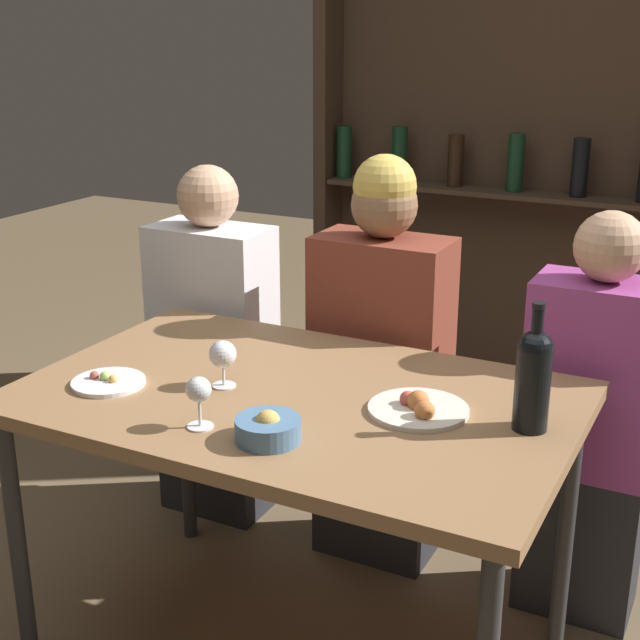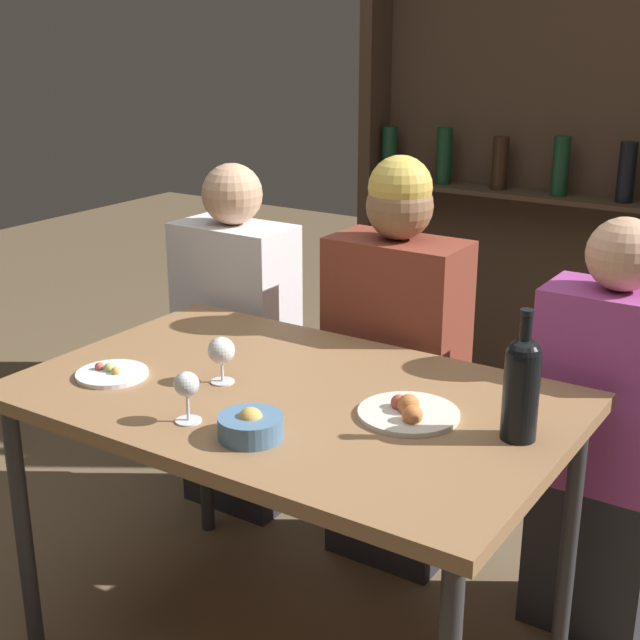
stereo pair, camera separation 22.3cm
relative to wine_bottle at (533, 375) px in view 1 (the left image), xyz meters
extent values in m
cube|color=olive|center=(-0.56, -0.06, -0.15)|extent=(1.34, 0.85, 0.04)
cylinder|color=#2D2D30|center=(-1.16, -0.43, -0.53)|extent=(0.04, 0.04, 0.74)
cylinder|color=#2D2D30|center=(-1.16, 0.30, -0.53)|extent=(0.04, 0.04, 0.74)
cylinder|color=#2D2D30|center=(0.05, 0.30, -0.53)|extent=(0.04, 0.04, 0.74)
cube|color=#38281C|center=(-0.56, 1.95, 0.21)|extent=(1.74, 0.02, 2.22)
cube|color=#38281C|center=(-1.42, 1.84, 0.21)|extent=(0.06, 0.18, 2.22)
cube|color=#38281C|center=(-0.56, 1.84, 0.05)|extent=(1.66, 0.18, 0.02)
cylinder|color=black|center=(-1.34, 1.84, 0.17)|extent=(0.07, 0.07, 0.23)
cylinder|color=black|center=(-1.07, 1.84, 0.18)|extent=(0.07, 0.07, 0.24)
cylinder|color=black|center=(-0.82, 1.85, 0.17)|extent=(0.07, 0.07, 0.22)
cylinder|color=black|center=(-0.56, 1.84, 0.18)|extent=(0.07, 0.07, 0.24)
cylinder|color=black|center=(-0.30, 1.85, 0.17)|extent=(0.07, 0.07, 0.23)
cylinder|color=black|center=(0.00, 0.00, -0.03)|extent=(0.08, 0.08, 0.19)
sphere|color=black|center=(0.00, 0.00, 0.06)|extent=(0.08, 0.08, 0.08)
cylinder|color=black|center=(0.00, 0.00, 0.11)|extent=(0.03, 0.03, 0.09)
cylinder|color=black|center=(0.00, 0.00, 0.16)|extent=(0.03, 0.03, 0.01)
cylinder|color=silver|center=(-0.66, -0.33, -0.13)|extent=(0.06, 0.06, 0.00)
cylinder|color=silver|center=(-0.66, -0.33, -0.09)|extent=(0.01, 0.01, 0.07)
sphere|color=silver|center=(-0.66, -0.33, -0.04)|extent=(0.06, 0.06, 0.06)
cylinder|color=silver|center=(-0.74, -0.10, -0.13)|extent=(0.06, 0.06, 0.00)
cylinder|color=silver|center=(-0.74, -0.10, -0.09)|extent=(0.01, 0.01, 0.06)
sphere|color=silver|center=(-0.74, -0.10, -0.04)|extent=(0.07, 0.07, 0.07)
cylinder|color=white|center=(-1.00, -0.23, -0.12)|extent=(0.18, 0.18, 0.01)
sphere|color=#B74C3D|center=(-1.04, -0.23, -0.11)|extent=(0.02, 0.02, 0.02)
sphere|color=gold|center=(-0.98, -0.23, -0.11)|extent=(0.02, 0.02, 0.02)
sphere|color=#99B256|center=(-1.01, -0.23, -0.11)|extent=(0.03, 0.03, 0.03)
cylinder|color=silver|center=(-0.25, -0.03, -0.12)|extent=(0.24, 0.24, 0.01)
sphere|color=#B74C3D|center=(-0.28, -0.02, -0.10)|extent=(0.04, 0.04, 0.04)
sphere|color=#C67038|center=(-0.25, -0.03, -0.10)|extent=(0.05, 0.05, 0.05)
sphere|color=#C67038|center=(-0.22, -0.07, -0.10)|extent=(0.05, 0.05, 0.05)
cylinder|color=#4C7299|center=(-0.49, -0.31, -0.10)|extent=(0.14, 0.14, 0.05)
sphere|color=gold|center=(-0.49, -0.31, -0.09)|extent=(0.06, 0.06, 0.06)
cube|color=#26262B|center=(-1.19, 0.52, -0.68)|extent=(0.35, 0.22, 0.45)
cube|color=white|center=(-1.19, 0.52, -0.17)|extent=(0.39, 0.22, 0.56)
sphere|color=tan|center=(-1.19, 0.52, 0.21)|extent=(0.20, 0.20, 0.20)
cube|color=#26262B|center=(-0.58, 0.52, -0.68)|extent=(0.36, 0.22, 0.45)
cube|color=brown|center=(-0.58, 0.52, -0.16)|extent=(0.40, 0.22, 0.59)
sphere|color=#8C6647|center=(-0.58, 0.52, 0.23)|extent=(0.19, 0.19, 0.19)
sphere|color=gold|center=(-0.58, 0.52, 0.29)|extent=(0.18, 0.18, 0.18)
cube|color=#26262B|center=(0.05, 0.52, -0.68)|extent=(0.33, 0.22, 0.45)
cube|color=#9E3F8C|center=(0.05, 0.52, -0.18)|extent=(0.36, 0.22, 0.54)
sphere|color=tan|center=(0.05, 0.52, 0.18)|extent=(0.19, 0.19, 0.19)
camera|label=1|loc=(0.41, -1.81, 0.73)|focal=50.00mm
camera|label=2|loc=(0.60, -1.70, 0.73)|focal=50.00mm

